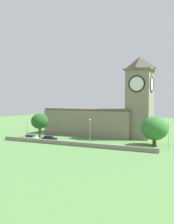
{
  "coord_description": "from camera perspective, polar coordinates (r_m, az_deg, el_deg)",
  "views": [
    {
      "loc": [
        31.58,
        -63.48,
        13.09
      ],
      "look_at": [
        -0.03,
        7.35,
        9.02
      ],
      "focal_mm": 38.9,
      "sensor_mm": 36.0,
      "label": 1
    }
  ],
  "objects": [
    {
      "name": "ground_plane",
      "position": [
        85.6,
        2.12,
        -5.79
      ],
      "size": [
        200.0,
        200.0,
        0.0
      ],
      "primitive_type": "plane",
      "color": "#517F42"
    },
    {
      "name": "church",
      "position": [
        87.18,
        4.26,
        -0.46
      ],
      "size": [
        40.06,
        12.51,
        27.32
      ],
      "color": "gray",
      "rests_on": "ground"
    },
    {
      "name": "quay_barrier",
      "position": [
        69.1,
        -3.61,
        -7.42
      ],
      "size": [
        47.92,
        0.7,
        1.2
      ],
      "primitive_type": "cube",
      "color": "gray",
      "rests_on": "ground"
    },
    {
      "name": "car_white",
      "position": [
        79.63,
        -13.08,
        -5.86
      ],
      "size": [
        4.78,
        2.16,
        1.82
      ],
      "color": "silver",
      "rests_on": "ground"
    },
    {
      "name": "car_black",
      "position": [
        77.07,
        -8.89,
        -6.14
      ],
      "size": [
        4.77,
        2.21,
        1.75
      ],
      "color": "black",
      "rests_on": "ground"
    },
    {
      "name": "streetlamp_west_end",
      "position": [
        82.89,
        -13.91,
        -2.87
      ],
      "size": [
        0.44,
        0.44,
        7.09
      ],
      "color": "#9EA0A5",
      "rests_on": "ground"
    },
    {
      "name": "streetlamp_west_mid",
      "position": [
        71.14,
        0.7,
        -3.64
      ],
      "size": [
        0.44,
        0.44,
        7.31
      ],
      "color": "#9EA0A5",
      "rests_on": "ground"
    },
    {
      "name": "streetlamp_central",
      "position": [
        66.11,
        18.64,
        -4.22
      ],
      "size": [
        0.44,
        0.44,
        7.5
      ],
      "color": "#9EA0A5",
      "rests_on": "ground"
    },
    {
      "name": "tree_by_tower",
      "position": [
        84.26,
        -11.05,
        -2.16
      ],
      "size": [
        5.85,
        5.85,
        8.27
      ],
      "color": "brown",
      "rests_on": "ground"
    },
    {
      "name": "tree_riverside_east",
      "position": [
        71.14,
        15.6,
        -3.72
      ],
      "size": [
        7.52,
        7.52,
        8.3
      ],
      "color": "brown",
      "rests_on": "ground"
    }
  ]
}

